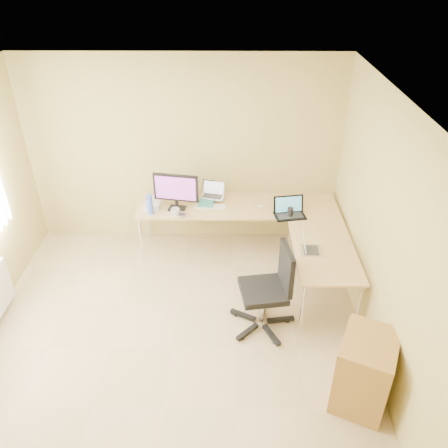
{
  "coord_description": "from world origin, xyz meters",
  "views": [
    {
      "loc": [
        0.59,
        -3.37,
        3.73
      ],
      "look_at": [
        0.55,
        1.1,
        0.9
      ],
      "focal_mm": 36.25,
      "sensor_mm": 36.0,
      "label": 1
    }
  ],
  "objects_px": {
    "laptop_center": "(212,190)",
    "desk_fan": "(166,188)",
    "desk_main": "(237,228)",
    "water_bottle": "(150,204)",
    "cabinet": "(364,372)",
    "laptop_black": "(290,208)",
    "mug": "(175,212)",
    "monitor": "(176,192)",
    "keyboard": "(210,206)",
    "office_chair": "(263,291)",
    "desk_return": "(321,274)",
    "laptop_return": "(312,244)"
  },
  "relations": [
    {
      "from": "desk_return",
      "to": "water_bottle",
      "type": "relative_size",
      "value": 4.77
    },
    {
      "from": "keyboard",
      "to": "desk_fan",
      "type": "height_order",
      "value": "desk_fan"
    },
    {
      "from": "laptop_center",
      "to": "cabinet",
      "type": "relative_size",
      "value": 0.39
    },
    {
      "from": "desk_fan",
      "to": "desk_main",
      "type": "bearing_deg",
      "value": -20.36
    },
    {
      "from": "desk_main",
      "to": "cabinet",
      "type": "distance_m",
      "value": 2.68
    },
    {
      "from": "desk_return",
      "to": "laptop_center",
      "type": "height_order",
      "value": "laptop_center"
    },
    {
      "from": "desk_fan",
      "to": "office_chair",
      "type": "xyz_separation_m",
      "value": [
        1.22,
        -1.67,
        -0.37
      ]
    },
    {
      "from": "laptop_black",
      "to": "office_chair",
      "type": "distance_m",
      "value": 1.3
    },
    {
      "from": "desk_main",
      "to": "cabinet",
      "type": "xyz_separation_m",
      "value": [
        1.13,
        -2.43,
        -0.01
      ]
    },
    {
      "from": "desk_main",
      "to": "monitor",
      "type": "relative_size",
      "value": 4.53
    },
    {
      "from": "water_bottle",
      "to": "office_chair",
      "type": "xyz_separation_m",
      "value": [
        1.38,
        -1.23,
        -0.37
      ]
    },
    {
      "from": "water_bottle",
      "to": "laptop_center",
      "type": "bearing_deg",
      "value": 25.46
    },
    {
      "from": "desk_main",
      "to": "office_chair",
      "type": "xyz_separation_m",
      "value": [
        0.25,
        -1.47,
        0.13
      ]
    },
    {
      "from": "mug",
      "to": "desk_fan",
      "type": "relative_size",
      "value": 0.42
    },
    {
      "from": "office_chair",
      "to": "cabinet",
      "type": "bearing_deg",
      "value": -56.69
    },
    {
      "from": "laptop_center",
      "to": "office_chair",
      "type": "xyz_separation_m",
      "value": [
        0.6,
        -1.6,
        -0.38
      ]
    },
    {
      "from": "monitor",
      "to": "water_bottle",
      "type": "height_order",
      "value": "monitor"
    },
    {
      "from": "water_bottle",
      "to": "desk_fan",
      "type": "distance_m",
      "value": 0.47
    },
    {
      "from": "keyboard",
      "to": "mug",
      "type": "bearing_deg",
      "value": -151.0
    },
    {
      "from": "desk_return",
      "to": "laptop_return",
      "type": "xyz_separation_m",
      "value": [
        -0.16,
        -0.05,
        0.46
      ]
    },
    {
      "from": "desk_return",
      "to": "mug",
      "type": "height_order",
      "value": "mug"
    },
    {
      "from": "desk_return",
      "to": "laptop_return",
      "type": "height_order",
      "value": "laptop_return"
    },
    {
      "from": "mug",
      "to": "cabinet",
      "type": "distance_m",
      "value": 2.91
    },
    {
      "from": "monitor",
      "to": "office_chair",
      "type": "bearing_deg",
      "value": -42.4
    },
    {
      "from": "laptop_black",
      "to": "office_chair",
      "type": "bearing_deg",
      "value": -118.71
    },
    {
      "from": "desk_main",
      "to": "laptop_return",
      "type": "relative_size",
      "value": 9.25
    },
    {
      "from": "laptop_center",
      "to": "mug",
      "type": "distance_m",
      "value": 0.64
    },
    {
      "from": "desk_main",
      "to": "mug",
      "type": "xyz_separation_m",
      "value": [
        -0.8,
        -0.3,
        0.42
      ]
    },
    {
      "from": "desk_return",
      "to": "cabinet",
      "type": "height_order",
      "value": "cabinet"
    },
    {
      "from": "laptop_black",
      "to": "mug",
      "type": "bearing_deg",
      "value": 170.67
    },
    {
      "from": "mug",
      "to": "cabinet",
      "type": "height_order",
      "value": "mug"
    },
    {
      "from": "desk_return",
      "to": "keyboard",
      "type": "distance_m",
      "value": 1.68
    },
    {
      "from": "mug",
      "to": "monitor",
      "type": "bearing_deg",
      "value": 88.66
    },
    {
      "from": "desk_main",
      "to": "keyboard",
      "type": "height_order",
      "value": "keyboard"
    },
    {
      "from": "desk_main",
      "to": "mug",
      "type": "relative_size",
      "value": 23.1
    },
    {
      "from": "desk_return",
      "to": "laptop_black",
      "type": "xyz_separation_m",
      "value": [
        -0.32,
        0.71,
        0.49
      ]
    },
    {
      "from": "water_bottle",
      "to": "desk_fan",
      "type": "bearing_deg",
      "value": 70.26
    },
    {
      "from": "office_chair",
      "to": "cabinet",
      "type": "height_order",
      "value": "office_chair"
    },
    {
      "from": "desk_return",
      "to": "desk_fan",
      "type": "relative_size",
      "value": 4.7
    },
    {
      "from": "laptop_center",
      "to": "laptop_return",
      "type": "xyz_separation_m",
      "value": [
        1.15,
        -1.18,
        -0.05
      ]
    },
    {
      "from": "laptop_center",
      "to": "laptop_return",
      "type": "relative_size",
      "value": 1.09
    },
    {
      "from": "monitor",
      "to": "laptop_black",
      "type": "relative_size",
      "value": 1.51
    },
    {
      "from": "monitor",
      "to": "laptop_black",
      "type": "height_order",
      "value": "monitor"
    },
    {
      "from": "laptop_center",
      "to": "office_chair",
      "type": "distance_m",
      "value": 1.75
    },
    {
      "from": "laptop_center",
      "to": "desk_fan",
      "type": "relative_size",
      "value": 1.13
    },
    {
      "from": "desk_main",
      "to": "office_chair",
      "type": "height_order",
      "value": "office_chair"
    },
    {
      "from": "keyboard",
      "to": "desk_return",
      "type": "bearing_deg",
      "value": -34.39
    },
    {
      "from": "laptop_black",
      "to": "desk_fan",
      "type": "distance_m",
      "value": 1.7
    },
    {
      "from": "desk_return",
      "to": "laptop_center",
      "type": "distance_m",
      "value": 1.81
    },
    {
      "from": "desk_main",
      "to": "water_bottle",
      "type": "xyz_separation_m",
      "value": [
        -1.13,
        -0.24,
        0.5
      ]
    }
  ]
}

